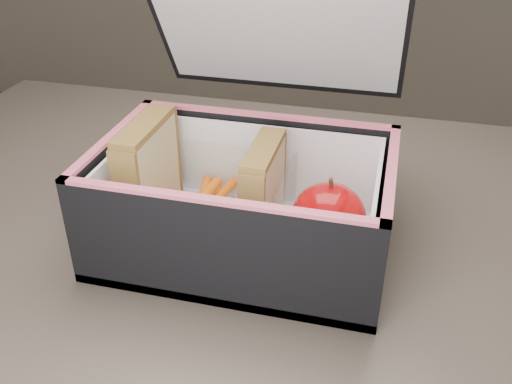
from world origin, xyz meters
TOP-DOWN VIEW (x-y plane):
  - kitchen_table at (0.00, 0.00)m, footprint 1.20×0.80m
  - lunch_bag at (-0.06, 0.00)m, footprint 0.30×0.30m
  - plastic_tub at (-0.10, 0.00)m, footprint 0.17×0.12m
  - sandwich_left at (-0.17, 0.00)m, footprint 0.03×0.10m
  - sandwich_right at (-0.04, 0.00)m, footprint 0.03×0.09m
  - carrot_sticks at (-0.11, 0.01)m, footprint 0.05×0.15m
  - paper_napkin at (0.03, -0.00)m, footprint 0.08×0.08m
  - red_apple at (0.03, -0.01)m, footprint 0.09×0.09m

SIDE VIEW (x-z plane):
  - kitchen_table at x=0.00m, z-range 0.28..1.03m
  - paper_napkin at x=0.03m, z-range 0.76..0.77m
  - carrot_sticks at x=-0.11m, z-range 0.77..0.80m
  - plastic_tub at x=-0.10m, z-range 0.76..0.84m
  - red_apple at x=0.03m, z-range 0.77..0.85m
  - lunch_bag at x=-0.06m, z-range 0.68..0.95m
  - sandwich_right at x=-0.04m, z-range 0.77..0.87m
  - sandwich_left at x=-0.17m, z-range 0.77..0.88m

